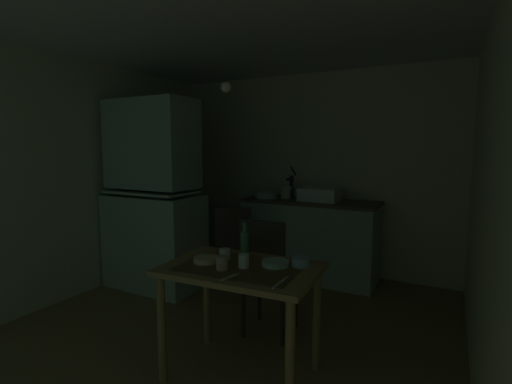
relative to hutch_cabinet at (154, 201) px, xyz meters
name	(u,v)px	position (x,y,z in m)	size (l,w,h in m)	color
ground_plane	(226,331)	(1.26, -0.52, -0.96)	(4.85, 4.85, 0.00)	olive
wall_back	(309,173)	(1.26, 1.46, 0.26)	(3.70, 0.10, 2.45)	beige
wall_left	(74,178)	(-0.59, -0.52, 0.26)	(0.10, 3.95, 2.45)	beige
wall_right	(495,203)	(3.11, -0.52, 0.26)	(0.10, 3.95, 2.45)	beige
ceiling_slab	(223,22)	(1.26, -0.52, 1.54)	(3.70, 3.95, 0.10)	silver
hutch_cabinet	(154,201)	(0.00, 0.00, 0.00)	(1.04, 0.59, 2.05)	#A8BDAD
counter_cabinet	(310,239)	(1.42, 1.09, -0.49)	(1.58, 0.64, 0.93)	#A8BDAD
sink_basin	(320,194)	(1.53, 1.09, 0.04)	(0.44, 0.34, 0.15)	white
hand_pump	(291,185)	(1.15, 1.13, 0.14)	(0.05, 0.27, 0.39)	#232328
mixing_bowl_counter	(266,195)	(0.86, 1.04, 0.00)	(0.27, 0.27, 0.07)	#ADD1C1
stoneware_crock	(286,192)	(1.10, 1.11, 0.04)	(0.13, 0.13, 0.15)	beige
dining_table	(241,284)	(1.68, -0.99, -0.32)	(1.04, 0.73, 0.76)	#9C7745
chair_far_side	(267,275)	(1.59, -0.43, -0.45)	(0.43, 0.43, 0.98)	#37291D
chair_by_counter	(235,244)	(0.80, 0.38, -0.47)	(0.53, 0.53, 0.91)	#3D2724
serving_bowl_wide	(275,263)	(1.87, -0.87, -0.18)	(0.18, 0.18, 0.03)	#ADD1C1
soup_bowl_small	(301,262)	(2.03, -0.80, -0.17)	(0.13, 0.13, 0.06)	#9EB2C6
sauce_dish	(206,259)	(1.42, -1.02, -0.18)	(0.17, 0.17, 0.03)	beige
teacup_mint	(222,263)	(1.60, -1.10, -0.15)	(0.08, 0.08, 0.09)	tan
mug_tall	(244,261)	(1.71, -1.00, -0.15)	(0.07, 0.07, 0.09)	white
mug_dark	(225,254)	(1.49, -0.90, -0.16)	(0.07, 0.07, 0.07)	white
glass_bottle	(245,242)	(1.58, -0.76, -0.10)	(0.06, 0.06, 0.25)	#4C7F56
table_knife	(280,282)	(2.03, -1.14, -0.19)	(0.21, 0.02, 0.01)	silver
teaspoon_near_bowl	(229,277)	(1.72, -1.21, -0.19)	(0.14, 0.02, 0.01)	beige
pendant_bulb	(226,87)	(1.31, -0.57, 1.04)	(0.08, 0.08, 0.08)	#F9EFCC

